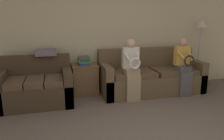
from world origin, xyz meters
TOP-DOWN VIEW (x-y plane):
  - wall_back at (0.00, 2.90)m, footprint 6.68×0.06m
  - couch_main at (0.82, 2.41)m, footprint 2.26×0.88m
  - couch_side at (-1.62, 2.30)m, footprint 1.35×0.90m
  - child_left_seated at (0.24, 2.04)m, footprint 0.34×0.38m
  - child_right_seated at (1.40, 2.04)m, footprint 0.33×0.38m
  - side_shelf at (-0.63, 2.61)m, footprint 0.55×0.47m
  - book_stack at (-0.64, 2.61)m, footprint 0.26×0.29m
  - floor_lamp at (2.18, 2.63)m, footprint 0.31×0.31m
  - throw_pillow at (-1.40, 2.61)m, footprint 0.41×0.41m

SIDE VIEW (x-z plane):
  - couch_side at x=-1.62m, z-range -0.13..0.77m
  - side_shelf at x=-0.63m, z-range 0.01..0.66m
  - couch_main at x=0.82m, z-range -0.14..0.81m
  - child_right_seated at x=1.40m, z-range 0.06..1.28m
  - child_left_seated at x=0.24m, z-range 0.05..1.28m
  - book_stack at x=-0.64m, z-range 0.65..0.84m
  - throw_pillow at x=-1.40m, z-range 0.90..1.00m
  - wall_back at x=0.00m, z-range 0.00..2.55m
  - floor_lamp at x=2.18m, z-range 0.53..2.12m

